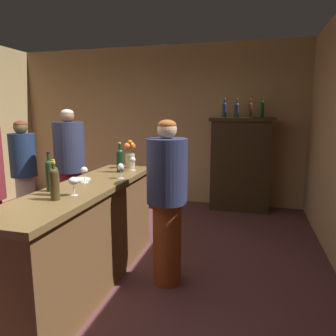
{
  "coord_description": "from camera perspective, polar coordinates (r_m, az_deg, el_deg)",
  "views": [
    {
      "loc": [
        1.74,
        -2.45,
        1.64
      ],
      "look_at": [
        0.98,
        0.4,
        1.11
      ],
      "focal_mm": 33.46,
      "sensor_mm": 36.0,
      "label": 1
    }
  ],
  "objects": [
    {
      "name": "wine_bottle_pinot",
      "position": [
        3.51,
        -8.75,
        1.59
      ],
      "size": [
        0.08,
        0.08,
        0.33
      ],
      "color": "black",
      "rests_on": "bar_counter"
    },
    {
      "name": "bar_counter",
      "position": [
        3.1,
        -14.47,
        -11.86
      ],
      "size": [
        0.57,
        2.22,
        0.98
      ],
      "color": "brown",
      "rests_on": "ground"
    },
    {
      "name": "wine_glass_rear",
      "position": [
        2.6,
        -16.81,
        -2.38
      ],
      "size": [
        0.08,
        0.08,
        0.15
      ],
      "color": "white",
      "rests_on": "bar_counter"
    },
    {
      "name": "wine_glass_spare",
      "position": [
        3.04,
        -15.0,
        -0.57
      ],
      "size": [
        0.07,
        0.07,
        0.15
      ],
      "color": "white",
      "rests_on": "bar_counter"
    },
    {
      "name": "wine_glass_mid",
      "position": [
        3.6,
        -6.43,
        1.34
      ],
      "size": [
        0.07,
        0.07,
        0.15
      ],
      "color": "white",
      "rests_on": "bar_counter"
    },
    {
      "name": "wine_bottle_chardonnay",
      "position": [
        2.8,
        -20.79,
        -1.02
      ],
      "size": [
        0.06,
        0.06,
        0.33
      ],
      "color": "#1E3619",
      "rests_on": "bar_counter"
    },
    {
      "name": "display_bottle_left",
      "position": [
        5.33,
        10.23,
        10.49
      ],
      "size": [
        0.07,
        0.07,
        0.31
      ],
      "color": "#1A253E",
      "rests_on": "display_cabinet"
    },
    {
      "name": "floor",
      "position": [
        3.43,
        -18.96,
        -19.06
      ],
      "size": [
        8.1,
        8.1,
        0.0
      ],
      "primitive_type": "plane",
      "color": "#562E32",
      "rests_on": "ground"
    },
    {
      "name": "bartender",
      "position": [
        2.94,
        -0.18,
        -5.38
      ],
      "size": [
        0.38,
        0.38,
        1.58
      ],
      "rotation": [
        0.0,
        0.0,
        3.39
      ],
      "color": "brown",
      "rests_on": "ground"
    },
    {
      "name": "display_cabinet",
      "position": [
        5.38,
        13.06,
        1.0
      ],
      "size": [
        1.04,
        0.45,
        1.56
      ],
      "color": "black",
      "rests_on": "ground"
    },
    {
      "name": "patron_near_entrance",
      "position": [
        4.33,
        -17.37,
        -0.02
      ],
      "size": [
        0.4,
        0.4,
        1.68
      ],
      "rotation": [
        0.0,
        0.0,
        -0.77
      ],
      "color": "maroon",
      "rests_on": "ground"
    },
    {
      "name": "patron_tall",
      "position": [
        4.71,
        -24.74,
        -0.62
      ],
      "size": [
        0.34,
        0.34,
        1.53
      ],
      "rotation": [
        0.0,
        0.0,
        -0.9
      ],
      "color": "#A29D87",
      "rests_on": "ground"
    },
    {
      "name": "wine_glass_front",
      "position": [
        3.17,
        -8.6,
        0.01
      ],
      "size": [
        0.06,
        0.06,
        0.15
      ],
      "color": "white",
      "rests_on": "bar_counter"
    },
    {
      "name": "wall_back",
      "position": [
        5.89,
        -2.29,
        7.82
      ],
      "size": [
        5.42,
        0.12,
        2.81
      ],
      "primitive_type": "cube",
      "color": "#A38258",
      "rests_on": "ground"
    },
    {
      "name": "wine_bottle_riesling",
      "position": [
        2.66,
        -20.01,
        -1.93
      ],
      "size": [
        0.07,
        0.07,
        0.29
      ],
      "color": "#2D472E",
      "rests_on": "bar_counter"
    },
    {
      "name": "wine_bottle_merlot",
      "position": [
        2.51,
        -19.98,
        -2.46
      ],
      "size": [
        0.07,
        0.07,
        0.3
      ],
      "color": "#403219",
      "rests_on": "bar_counter"
    },
    {
      "name": "flower_arrangement",
      "position": [
        3.76,
        -6.9,
        2.44
      ],
      "size": [
        0.12,
        0.15,
        0.34
      ],
      "color": "tan",
      "rests_on": "bar_counter"
    },
    {
      "name": "cheese_plate",
      "position": [
        3.2,
        -15.56,
        -2.0
      ],
      "size": [
        0.18,
        0.18,
        0.01
      ],
      "primitive_type": "cylinder",
      "color": "white",
      "rests_on": "bar_counter"
    },
    {
      "name": "display_bottle_center",
      "position": [
        5.31,
        14.7,
        10.32
      ],
      "size": [
        0.06,
        0.06,
        0.3
      ],
      "color": "#4A2716",
      "rests_on": "display_cabinet"
    },
    {
      "name": "display_bottle_midright",
      "position": [
        5.31,
        16.75,
        10.39
      ],
      "size": [
        0.06,
        0.06,
        0.34
      ],
      "color": "#133A1D",
      "rests_on": "display_cabinet"
    },
    {
      "name": "display_bottle_midleft",
      "position": [
        5.32,
        12.39,
        10.38
      ],
      "size": [
        0.08,
        0.08,
        0.31
      ],
      "color": "#1E2434",
      "rests_on": "display_cabinet"
    }
  ]
}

